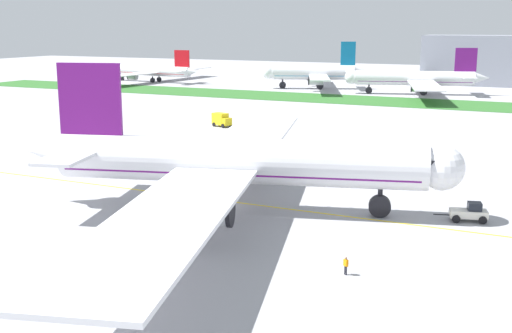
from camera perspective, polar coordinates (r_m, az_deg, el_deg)
ground_plane at (r=79.32m, az=-2.77°, el=-3.58°), size 600.00×600.00×0.00m
apron_taxi_line at (r=81.49m, az=-1.94°, el=-3.14°), size 280.00×0.36×0.01m
grass_median_strip at (r=190.67m, az=14.18°, el=5.43°), size 320.00×24.00×0.10m
airliner_foreground at (r=76.66m, az=-2.05°, el=0.39°), size 51.55×82.97×17.32m
pushback_tug at (r=77.33m, az=18.24°, el=-3.86°), size 5.95×3.18×2.19m
ground_crew_wingwalker_port at (r=58.66m, az=7.89°, el=-8.48°), size 0.51×0.44×1.66m
service_truck_baggage_loader at (r=141.89m, az=-3.05°, el=4.14°), size 4.84×3.62×2.93m
parked_airliner_far_left at (r=257.31m, az=-9.20°, el=8.28°), size 43.67×70.64×12.49m
parked_airliner_far_centre at (r=228.02m, az=5.18°, el=8.19°), size 35.11×53.77×16.15m
parked_airliner_far_right at (r=214.33m, az=13.89°, el=7.50°), size 43.89×70.65×14.75m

